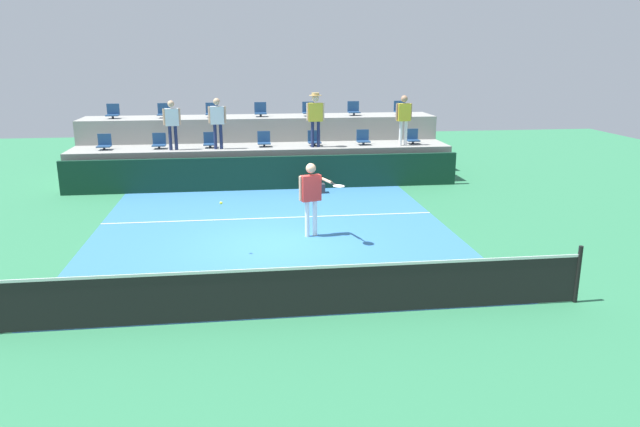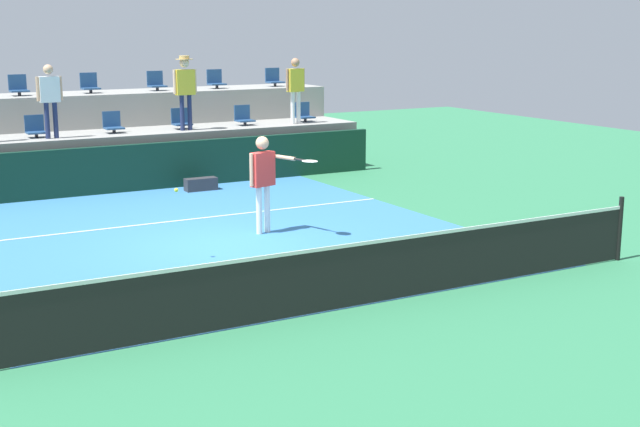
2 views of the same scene
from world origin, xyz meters
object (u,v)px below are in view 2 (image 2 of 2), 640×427
object	(u,v)px
stadium_chair_upper_mid_right	(156,82)
spectator_with_hat	(185,84)
spectator_leaning_on_rail	(295,84)
stadium_chair_upper_center	(90,85)
stadium_chair_upper_right	(216,81)
tennis_player	(264,174)
stadium_chair_upper_mid_left	(18,87)
stadium_chair_lower_far_right	(304,114)
tennis_ball	(176,190)
stadium_chair_lower_right	(244,117)
spectator_in_grey	(50,94)
stadium_chair_lower_center	(113,124)
stadium_chair_lower_mid_left	(35,128)
stadium_chair_upper_far_right	(274,79)
equipment_bag	(201,184)
stadium_chair_lower_mid_right	(181,120)

from	to	relation	value
stadium_chair_upper_mid_right	spectator_with_hat	bearing A→B (deg)	-90.04
spectator_leaning_on_rail	stadium_chair_upper_center	bearing A→B (deg)	155.86
stadium_chair_upper_right	tennis_player	bearing A→B (deg)	-107.02
spectator_with_hat	stadium_chair_upper_mid_right	bearing A→B (deg)	89.96
stadium_chair_upper_mid_left	spectator_with_hat	distance (m)	4.19
stadium_chair_upper_mid_right	spectator_leaning_on_rail	size ratio (longest dim) A/B	0.30
stadium_chair_upper_mid_right	stadium_chair_upper_right	xyz separation A→B (m)	(1.72, 0.00, 0.00)
stadium_chair_lower_far_right	tennis_ball	world-z (taller)	stadium_chair_lower_far_right
stadium_chair_lower_right	spectator_in_grey	bearing A→B (deg)	-175.64
stadium_chair_lower_center	spectator_in_grey	xyz separation A→B (m)	(-1.54, -0.38, 0.81)
stadium_chair_lower_mid_left	stadium_chair_upper_far_right	size ratio (longest dim) A/B	1.00
stadium_chair_upper_far_right	spectator_in_grey	world-z (taller)	spectator_in_grey
stadium_chair_upper_far_right	spectator_with_hat	xyz separation A→B (m)	(-3.52, -2.18, 0.08)
tennis_player	spectator_leaning_on_rail	size ratio (longest dim) A/B	1.05
stadium_chair_lower_far_right	stadium_chair_upper_far_right	distance (m)	1.99
stadium_chair_upper_mid_left	stadium_chair_upper_mid_right	size ratio (longest dim) A/B	1.00
spectator_with_hat	stadium_chair_upper_center	bearing A→B (deg)	129.34
spectator_with_hat	spectator_leaning_on_rail	bearing A→B (deg)	-0.00
stadium_chair_lower_right	stadium_chair_upper_far_right	distance (m)	2.67
stadium_chair_lower_right	stadium_chair_lower_far_right	world-z (taller)	same
stadium_chair_upper_mid_right	spectator_in_grey	distance (m)	3.95
stadium_chair_upper_mid_left	stadium_chair_upper_right	xyz separation A→B (m)	(5.29, 0.00, 0.00)
stadium_chair_upper_right	tennis_player	xyz separation A→B (m)	(-2.58, -8.43, -1.18)
spectator_in_grey	spectator_leaning_on_rail	size ratio (longest dim) A/B	0.98
stadium_chair_lower_right	equipment_bag	bearing A→B (deg)	-135.86
stadium_chair_lower_right	tennis_player	distance (m)	7.13
stadium_chair_upper_right	stadium_chair_lower_mid_left	bearing A→B (deg)	-161.28
tennis_ball	equipment_bag	bearing A→B (deg)	65.02
spectator_in_grey	stadium_chair_upper_mid_right	bearing A→B (deg)	33.54
stadium_chair_upper_right	spectator_with_hat	distance (m)	2.78
stadium_chair_upper_right	tennis_ball	bearing A→B (deg)	-116.19
stadium_chair_upper_far_right	stadium_chair_upper_mid_left	bearing A→B (deg)	180.00
stadium_chair_lower_center	stadium_chair_upper_right	xyz separation A→B (m)	(3.47, 1.80, 0.85)
stadium_chair_upper_center	stadium_chair_upper_mid_right	world-z (taller)	same
stadium_chair_lower_far_right	stadium_chair_lower_mid_left	bearing A→B (deg)	180.00
stadium_chair_lower_right	tennis_player	xyz separation A→B (m)	(-2.60, -6.63, -0.33)
stadium_chair_upper_right	stadium_chair_lower_center	bearing A→B (deg)	-152.61
stadium_chair_lower_mid_left	stadium_chair_upper_mid_right	size ratio (longest dim) A/B	1.00
tennis_player	tennis_ball	bearing A→B (deg)	-151.58
stadium_chair_lower_center	equipment_bag	bearing A→B (deg)	-53.03
equipment_bag	stadium_chair_upper_center	bearing A→B (deg)	111.94
stadium_chair_upper_mid_right	tennis_ball	distance (m)	10.10
stadium_chair_upper_center	stadium_chair_upper_mid_left	bearing A→B (deg)	180.00
stadium_chair_upper_center	equipment_bag	distance (m)	4.59
stadium_chair_upper_right	stadium_chair_lower_far_right	bearing A→B (deg)	-44.79
spectator_in_grey	stadium_chair_upper_right	bearing A→B (deg)	23.52
stadium_chair_lower_mid_right	spectator_leaning_on_rail	xyz separation A→B (m)	(3.08, -0.38, 0.83)
stadium_chair_lower_center	spectator_in_grey	bearing A→B (deg)	-166.04
stadium_chair_upper_center	tennis_ball	world-z (taller)	stadium_chair_upper_center
spectator_with_hat	stadium_chair_lower_center	bearing A→B (deg)	167.63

